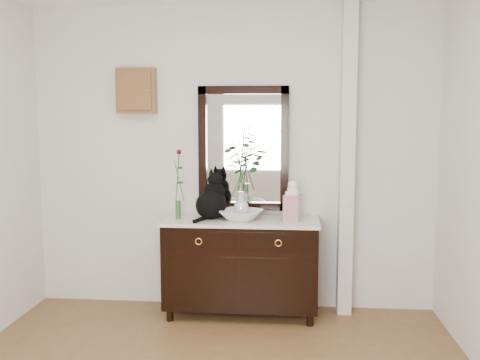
# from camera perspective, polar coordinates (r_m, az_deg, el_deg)

# --- Properties ---
(wall_back) EXTENTS (3.60, 0.04, 2.70)m
(wall_back) POSITION_cam_1_polar(r_m,az_deg,el_deg) (4.77, -0.82, 2.29)
(wall_back) COLOR silver
(wall_back) RESTS_ON ground
(pilaster) EXTENTS (0.12, 0.20, 2.70)m
(pilaster) POSITION_cam_1_polar(r_m,az_deg,el_deg) (4.70, 11.31, 2.09)
(pilaster) COLOR silver
(pilaster) RESTS_ON ground
(sideboard) EXTENTS (1.33, 0.52, 0.82)m
(sideboard) POSITION_cam_1_polar(r_m,az_deg,el_deg) (4.67, 0.11, -8.74)
(sideboard) COLOR black
(sideboard) RESTS_ON ground
(wall_mirror) EXTENTS (0.80, 0.06, 1.10)m
(wall_mirror) POSITION_cam_1_polar(r_m,az_deg,el_deg) (4.75, 0.36, 3.35)
(wall_mirror) COLOR black
(wall_mirror) RESTS_ON wall_back
(key_cabinet) EXTENTS (0.35, 0.10, 0.40)m
(key_cabinet) POSITION_cam_1_polar(r_m,az_deg,el_deg) (4.89, -10.98, 9.31)
(key_cabinet) COLOR brown
(key_cabinet) RESTS_ON wall_back
(cat) EXTENTS (0.39, 0.43, 0.41)m
(cat) POSITION_cam_1_polar(r_m,az_deg,el_deg) (4.60, -3.10, -1.62)
(cat) COLOR black
(cat) RESTS_ON sideboard
(lotus_bowl) EXTENTS (0.43, 0.43, 0.08)m
(lotus_bowl) POSITION_cam_1_polar(r_m,az_deg,el_deg) (4.55, 0.13, -3.75)
(lotus_bowl) COLOR white
(lotus_bowl) RESTS_ON sideboard
(vase_branches) EXTENTS (0.42, 0.42, 0.78)m
(vase_branches) POSITION_cam_1_polar(r_m,az_deg,el_deg) (4.50, 0.13, 0.90)
(vase_branches) COLOR silver
(vase_branches) RESTS_ON lotus_bowl
(bud_vase_rose) EXTENTS (0.08, 0.08, 0.61)m
(bud_vase_rose) POSITION_cam_1_polar(r_m,az_deg,el_deg) (4.58, -6.66, -0.40)
(bud_vase_rose) COLOR #336930
(bud_vase_rose) RESTS_ON sideboard
(ginger_jar) EXTENTS (0.16, 0.16, 0.35)m
(ginger_jar) POSITION_cam_1_polar(r_m,az_deg,el_deg) (4.50, 5.62, -2.15)
(ginger_jar) COLOR white
(ginger_jar) RESTS_ON sideboard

